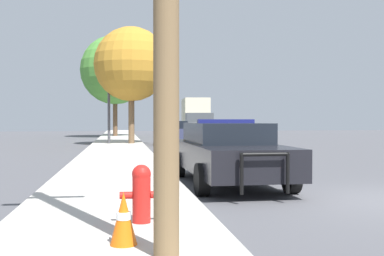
# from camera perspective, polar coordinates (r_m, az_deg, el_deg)

# --- Properties ---
(sidewalk_left) EXTENTS (3.00, 110.00, 0.13)m
(sidewalk_left) POSITION_cam_1_polar(r_m,az_deg,el_deg) (8.55, -9.43, -8.92)
(sidewalk_left) COLOR #BCB7AD
(sidewalk_left) RESTS_ON ground_plane
(police_car) EXTENTS (2.21, 5.40, 1.54)m
(police_car) POSITION_cam_1_polar(r_m,az_deg,el_deg) (11.50, 4.26, -2.80)
(police_car) COLOR black
(police_car) RESTS_ON ground_plane
(fire_hydrant) EXTENTS (0.60, 0.26, 0.79)m
(fire_hydrant) POSITION_cam_1_polar(r_m,az_deg,el_deg) (6.65, -6.01, -7.53)
(fire_hydrant) COLOR red
(fire_hydrant) RESTS_ON sidewalk_left
(traffic_light) EXTENTS (3.76, 0.35, 5.08)m
(traffic_light) POSITION_cam_1_polar(r_m,az_deg,el_deg) (28.61, -6.84, 5.42)
(traffic_light) COLOR #424247
(traffic_light) RESTS_ON sidewalk_left
(car_background_midblock) EXTENTS (2.29, 4.05, 1.44)m
(car_background_midblock) POSITION_cam_1_polar(r_m,az_deg,el_deg) (29.35, -2.17, -0.47)
(car_background_midblock) COLOR #333856
(car_background_midblock) RESTS_ON ground_plane
(car_background_oncoming) EXTENTS (2.02, 4.15, 1.43)m
(car_background_oncoming) POSITION_cam_1_polar(r_m,az_deg,el_deg) (32.32, 4.93, -0.37)
(car_background_oncoming) COLOR black
(car_background_oncoming) RESTS_ON ground_plane
(box_truck) EXTENTS (2.82, 7.68, 3.45)m
(box_truck) POSITION_cam_1_polar(r_m,az_deg,el_deg) (43.97, 0.46, 1.38)
(box_truck) COLOR #474C51
(box_truck) RESTS_ON ground_plane
(tree_sidewalk_mid) EXTENTS (4.37, 4.37, 6.84)m
(tree_sidewalk_mid) POSITION_cam_1_polar(r_m,az_deg,el_deg) (28.66, -7.21, 7.50)
(tree_sidewalk_mid) COLOR brown
(tree_sidewalk_mid) RESTS_ON sidewalk_left
(tree_sidewalk_far) EXTENTS (5.84, 5.84, 8.52)m
(tree_sidewalk_far) POSITION_cam_1_polar(r_m,az_deg,el_deg) (41.46, -9.11, 6.81)
(tree_sidewalk_far) COLOR brown
(tree_sidewalk_far) RESTS_ON sidewalk_left
(traffic_cone) EXTENTS (0.31, 0.31, 0.60)m
(traffic_cone) POSITION_cam_1_polar(r_m,az_deg,el_deg) (5.54, -8.11, -10.54)
(traffic_cone) COLOR orange
(traffic_cone) RESTS_ON sidewalk_left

